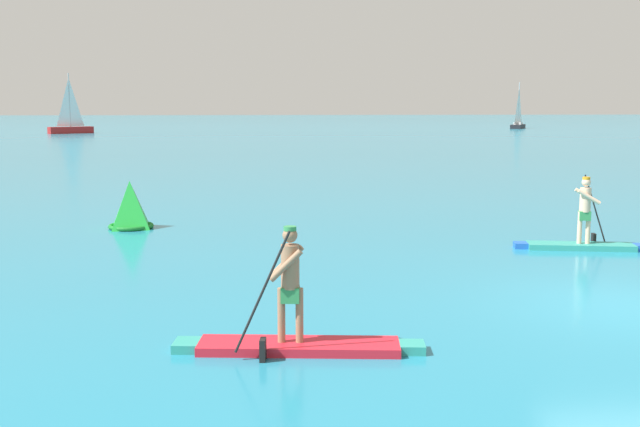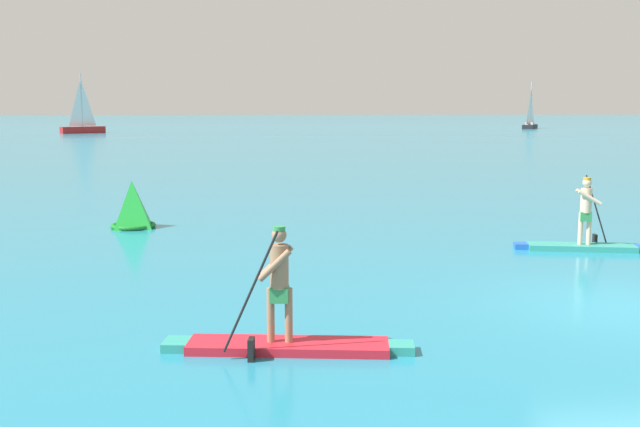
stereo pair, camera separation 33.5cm
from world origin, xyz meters
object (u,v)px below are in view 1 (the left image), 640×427
at_px(paddleboarder_mid_center, 582,235).
at_px(race_marker_buoy, 130,207).
at_px(sailboat_left_horizon, 71,125).
at_px(sailboat_right_horizon, 518,122).
at_px(paddleboarder_near_left, 295,329).

height_order(paddleboarder_mid_center, race_marker_buoy, paddleboarder_mid_center).
bearing_deg(sailboat_left_horizon, sailboat_right_horizon, 160.85).
bearing_deg(paddleboarder_mid_center, sailboat_left_horizon, 122.35).
bearing_deg(paddleboarder_near_left, sailboat_right_horizon, -104.80).
bearing_deg(sailboat_right_horizon, paddleboarder_near_left, -173.35).
height_order(paddleboarder_near_left, race_marker_buoy, paddleboarder_near_left).
bearing_deg(sailboat_left_horizon, paddleboarder_near_left, 73.77).
bearing_deg(paddleboarder_mid_center, sailboat_right_horizon, 81.84).
height_order(paddleboarder_mid_center, sailboat_left_horizon, sailboat_left_horizon).
bearing_deg(race_marker_buoy, sailboat_right_horizon, 63.71).
height_order(paddleboarder_near_left, sailboat_right_horizon, sailboat_right_horizon).
relative_size(paddleboarder_near_left, paddleboarder_mid_center, 1.14).
xyz_separation_m(paddleboarder_mid_center, sailboat_left_horizon, (-29.36, 73.55, 0.64)).
bearing_deg(sailboat_right_horizon, paddleboarder_mid_center, -170.67).
xyz_separation_m(race_marker_buoy, sailboat_right_horizon, (40.70, 82.40, 0.26)).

